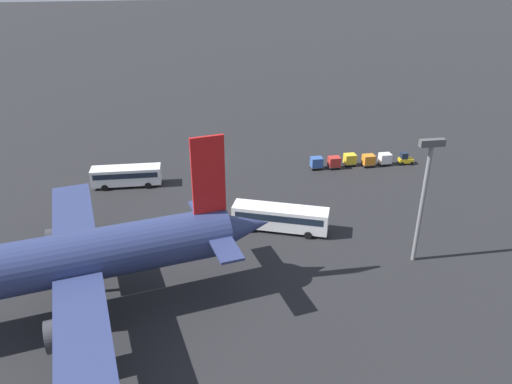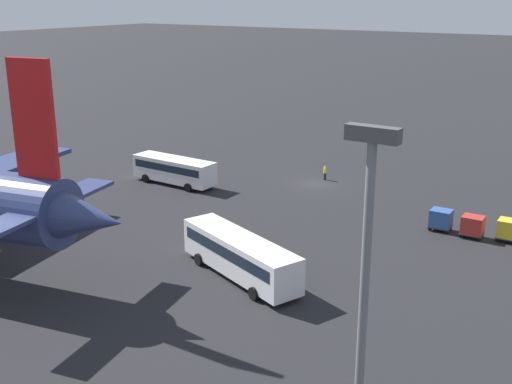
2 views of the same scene
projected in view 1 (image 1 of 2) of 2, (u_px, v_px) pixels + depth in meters
The scene contains 12 objects.
ground_plane at pixel (211, 159), 88.48m from camera, with size 600.00×600.00×0.00m, color #232326.
airplane at pixel (62, 261), 48.06m from camera, with size 43.12×36.61×17.45m.
shuttle_bus_near at pixel (126, 175), 77.65m from camera, with size 10.69×3.48×3.11m.
shuttle_bus_far at pixel (280, 217), 65.38m from camera, with size 12.72×7.20×3.33m.
baggage_tug at pixel (405, 159), 85.97m from camera, with size 2.51×1.82×2.10m.
worker_person at pixel (211, 150), 90.01m from camera, with size 0.38×0.38×1.74m.
cargo_cart_white at pixel (385, 158), 85.41m from camera, with size 2.04×1.73×2.06m.
cargo_cart_orange at pixel (369, 160), 84.84m from camera, with size 2.04×1.73×2.06m.
cargo_cart_yellow at pixel (350, 159), 85.18m from camera, with size 2.04×1.73×2.06m.
cargo_cart_red at pixel (334, 162), 84.07m from camera, with size 2.04×1.73×2.06m.
cargo_cart_blue at pixel (317, 162), 83.86m from camera, with size 2.04×1.73×2.06m.
light_pole at pixel (425, 188), 55.75m from camera, with size 2.80×0.70×15.33m.
Camera 1 is at (5.07, 82.21, 33.80)m, focal length 35.00 mm.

